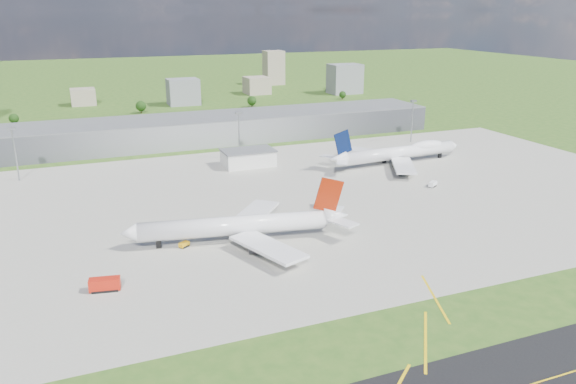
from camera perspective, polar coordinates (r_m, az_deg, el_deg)
name	(u,v)px	position (r m, az deg, el deg)	size (l,w,h in m)	color
ground	(206,147)	(338.85, -8.28, 4.58)	(1400.00, 1400.00, 0.00)	#2D5219
apron	(292,200)	(240.70, 0.37, -0.79)	(360.00, 190.00, 0.08)	gray
terminal	(200,130)	(351.52, -8.93, 6.29)	(300.00, 42.00, 15.00)	gray
ops_building	(248,158)	(293.68, -4.06, 3.45)	(26.00, 16.00, 8.00)	silver
mast_west	(14,144)	(293.08, -26.08, 4.37)	(3.50, 2.00, 25.90)	gray
mast_center	(239,127)	(304.58, -5.00, 6.60)	(3.50, 2.00, 25.90)	gray
mast_east	(413,114)	(351.92, 12.54, 7.78)	(3.50, 2.00, 25.90)	gray
airliner_red_twin	(242,226)	(196.74, -4.69, -3.45)	(79.38, 61.15, 21.87)	white
airliner_blue_quad	(400,153)	(302.64, 11.30, 3.95)	(81.28, 63.65, 21.22)	white
fire_truck	(105,285)	(172.75, -18.11, -8.94)	(9.22, 4.80, 3.86)	#B41C0C
tug_yellow	(184,245)	(196.38, -10.51, -5.30)	(4.05, 3.67, 1.76)	#E3A00D
van_white_near	(318,204)	(232.10, 3.09, -1.20)	(4.38, 5.85, 2.71)	silver
van_white_far	(433,184)	(266.36, 14.50, 0.76)	(5.30, 4.43, 2.50)	white
bldg_cw	(83,97)	(516.02, -20.10, 9.07)	(20.00, 18.00, 14.00)	gray
bldg_c	(183,92)	(494.95, -10.60, 9.97)	(26.00, 20.00, 22.00)	slate
bldg_ce	(257,85)	(554.31, -3.19, 10.77)	(22.00, 24.00, 16.00)	gray
bldg_e	(345,79)	(557.41, 5.79, 11.37)	(30.00, 22.00, 28.00)	slate
bldg_tall_e	(274,68)	(622.71, -1.46, 12.51)	(20.00, 18.00, 36.00)	gray
tree_w	(14,118)	(443.22, -26.09, 6.74)	(6.75, 6.75, 8.25)	#382314
tree_c	(141,106)	(460.04, -14.72, 8.45)	(8.10, 8.10, 9.90)	#382314
tree_e	(252,101)	(474.79, -3.70, 9.24)	(7.65, 7.65, 9.35)	#382314
tree_far_e	(343,95)	(518.66, 5.57, 9.83)	(6.30, 6.30, 7.70)	#382314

